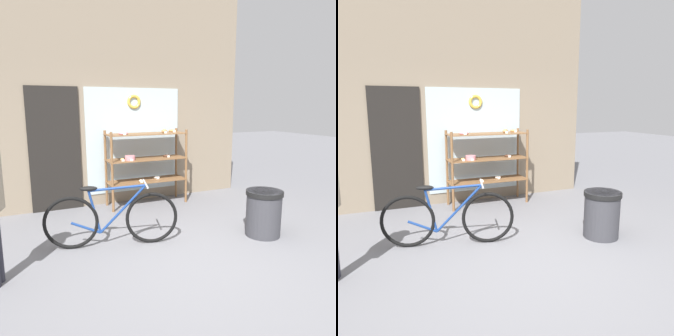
{
  "view_description": "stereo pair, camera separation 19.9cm",
  "coord_description": "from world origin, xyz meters",
  "views": [
    {
      "loc": [
        -1.8,
        -3.06,
        1.78
      ],
      "look_at": [
        0.16,
        1.13,
        0.9
      ],
      "focal_mm": 35.0,
      "sensor_mm": 36.0,
      "label": 1
    },
    {
      "loc": [
        -1.62,
        -3.14,
        1.78
      ],
      "look_at": [
        0.16,
        1.13,
        0.9
      ],
      "focal_mm": 35.0,
      "sensor_mm": 36.0,
      "label": 2
    }
  ],
  "objects": [
    {
      "name": "ground_plane",
      "position": [
        0.0,
        0.0,
        0.0
      ],
      "size": [
        30.0,
        30.0,
        0.0
      ],
      "primitive_type": "plane",
      "color": "slate"
    },
    {
      "name": "trash_bin",
      "position": [
        1.23,
        0.3,
        0.35
      ],
      "size": [
        0.5,
        0.5,
        0.64
      ],
      "color": "#38383D",
      "rests_on": "ground_plane"
    },
    {
      "name": "bicycle",
      "position": [
        -0.77,
        0.85,
        0.37
      ],
      "size": [
        1.66,
        0.56,
        0.82
      ],
      "rotation": [
        0.0,
        0.0,
        -0.25
      ],
      "color": "black",
      "rests_on": "ground_plane"
    },
    {
      "name": "storefront_facade",
      "position": [
        -0.03,
        2.74,
        1.92
      ],
      "size": [
        4.85,
        0.13,
        3.95
      ],
      "color": "gray",
      "rests_on": "ground_plane"
    },
    {
      "name": "display_case",
      "position": [
        0.31,
        2.38,
        0.84
      ],
      "size": [
        1.44,
        0.46,
        1.37
      ],
      "color": "brown",
      "rests_on": "ground_plane"
    }
  ]
}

